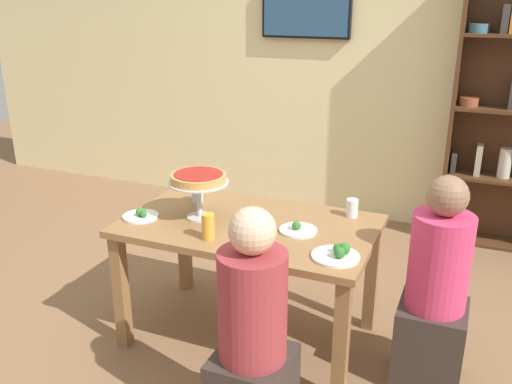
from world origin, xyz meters
TOP-DOWN VIEW (x-y plane):
  - ground_plane at (0.00, 0.00)m, footprint 12.00×12.00m
  - rear_partition at (0.00, 2.20)m, footprint 8.00×0.12m
  - dining_table at (0.00, 0.00)m, footprint 1.41×0.85m
  - television at (-0.38, 2.11)m, footprint 0.79×0.05m
  - diner_head_east at (1.03, -0.01)m, footprint 0.34×0.34m
  - diner_near_right at (0.34, -0.74)m, footprint 0.34×0.34m
  - deep_dish_pizza_stand at (-0.29, -0.04)m, footprint 0.34×0.34m
  - salad_plate_near_diner at (0.57, -0.23)m, footprint 0.24×0.24m
  - salad_plate_far_diner at (0.29, -0.01)m, footprint 0.21×0.21m
  - salad_plate_spare at (-0.60, -0.17)m, footprint 0.21×0.21m
  - beer_glass_amber_tall at (-0.11, -0.28)m, footprint 0.07×0.07m
  - water_glass_clear_near at (-0.43, 0.18)m, footprint 0.07×0.07m
  - water_glass_clear_far at (0.51, 0.31)m, footprint 0.07×0.07m
  - cutlery_fork_near at (-0.54, 0.31)m, footprint 0.18×0.07m
  - cutlery_knife_near at (0.24, -0.26)m, footprint 0.17×0.08m

SIDE VIEW (x-z plane):
  - ground_plane at x=0.00m, z-range 0.00..0.00m
  - diner_head_east at x=1.03m, z-range -0.08..1.07m
  - diner_near_right at x=0.34m, z-range -0.08..1.07m
  - dining_table at x=0.00m, z-range 0.27..1.01m
  - cutlery_fork_near at x=-0.54m, z-range 0.74..0.74m
  - cutlery_knife_near at x=0.24m, z-range 0.74..0.74m
  - salad_plate_far_diner at x=0.29m, z-range 0.72..0.78m
  - salad_plate_spare at x=-0.60m, z-range 0.73..0.78m
  - salad_plate_near_diner at x=0.57m, z-range 0.72..0.80m
  - water_glass_clear_near at x=-0.43m, z-range 0.74..0.83m
  - water_glass_clear_far at x=0.51m, z-range 0.74..0.84m
  - beer_glass_amber_tall at x=-0.11m, z-range 0.74..0.88m
  - deep_dish_pizza_stand at x=-0.29m, z-range 0.83..1.10m
  - rear_partition at x=0.00m, z-range 0.00..2.80m
  - television at x=-0.38m, z-range 1.58..2.03m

